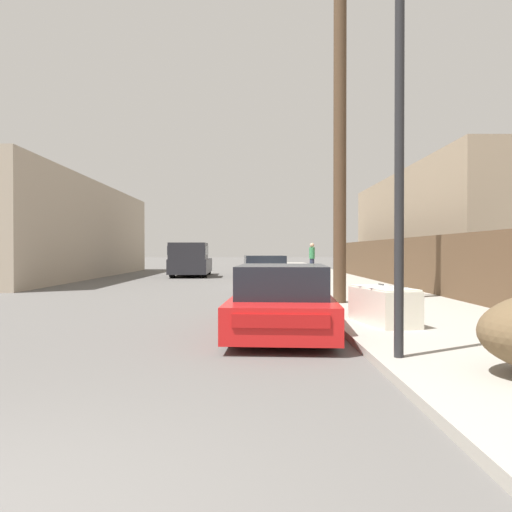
{
  "coord_description": "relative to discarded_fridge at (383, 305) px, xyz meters",
  "views": [
    {
      "loc": [
        1.66,
        -2.29,
        1.46
      ],
      "look_at": [
        1.74,
        11.2,
        1.32
      ],
      "focal_mm": 35.0,
      "sensor_mm": 36.0,
      "label": 1
    }
  ],
  "objects": [
    {
      "name": "building_right_house",
      "position": [
        7.86,
        16.47,
        2.25
      ],
      "size": [
        6.0,
        17.54,
        5.42
      ],
      "primitive_type": "cube",
      "color": "gray",
      "rests_on": "ground"
    },
    {
      "name": "sidewalk_curb",
      "position": [
        1.24,
        16.63,
        -0.4
      ],
      "size": [
        4.2,
        63.0,
        0.12
      ],
      "primitive_type": "cube",
      "color": "#9E998E",
      "rests_on": "ground"
    },
    {
      "name": "parked_sports_car_red",
      "position": [
        -1.87,
        -0.2,
        0.1
      ],
      "size": [
        2.03,
        4.7,
        1.21
      ],
      "rotation": [
        0.0,
        0.0,
        -0.07
      ],
      "color": "red",
      "rests_on": "ground"
    },
    {
      "name": "wooden_fence",
      "position": [
        3.19,
        8.6,
        0.57
      ],
      "size": [
        0.08,
        31.72,
        1.82
      ],
      "primitive_type": "cube",
      "color": "brown",
      "rests_on": "sidewalk_curb"
    },
    {
      "name": "pedestrian",
      "position": [
        1.16,
        20.94,
        0.6
      ],
      "size": [
        0.34,
        0.34,
        1.81
      ],
      "color": "#282D42",
      "rests_on": "sidewalk_curb"
    },
    {
      "name": "utility_pole",
      "position": [
        -0.16,
        3.74,
        4.49
      ],
      "size": [
        1.8,
        0.33,
        9.47
      ],
      "color": "#4C3826",
      "rests_on": "sidewalk_curb"
    },
    {
      "name": "building_left_block",
      "position": [
        -14.18,
        18.48,
        2.12
      ],
      "size": [
        7.0,
        20.77,
        5.16
      ],
      "primitive_type": "cube",
      "color": "tan",
      "rests_on": "ground"
    },
    {
      "name": "car_parked_mid",
      "position": [
        -1.96,
        11.14,
        0.14
      ],
      "size": [
        2.04,
        4.22,
        1.27
      ],
      "rotation": [
        0.0,
        0.0,
        0.05
      ],
      "color": "silver",
      "rests_on": "ground"
    },
    {
      "name": "pickup_truck",
      "position": [
        -5.96,
        19.12,
        0.48
      ],
      "size": [
        2.23,
        5.69,
        1.9
      ],
      "rotation": [
        0.0,
        0.0,
        3.17
      ],
      "color": "#232328",
      "rests_on": "ground"
    },
    {
      "name": "street_lamp",
      "position": [
        -0.56,
        -2.9,
        2.54
      ],
      "size": [
        0.26,
        0.26,
        4.99
      ],
      "color": "#232326",
      "rests_on": "sidewalk_curb"
    },
    {
      "name": "discarded_fridge",
      "position": [
        0.0,
        0.0,
        0.0
      ],
      "size": [
        1.01,
        1.74,
        0.7
      ],
      "rotation": [
        0.0,
        0.0,
        0.19
      ],
      "color": "silver",
      "rests_on": "sidewalk_curb"
    }
  ]
}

